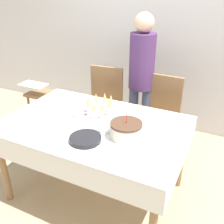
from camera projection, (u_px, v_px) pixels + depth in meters
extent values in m
plane|color=tan|center=(97.00, 191.00, 2.58)|extent=(12.00, 12.00, 0.00)
cube|color=silver|center=(157.00, 25.00, 3.28)|extent=(8.00, 0.05, 2.70)
cube|color=white|center=(94.00, 125.00, 2.24)|extent=(1.51, 1.00, 0.03)
cube|color=white|center=(95.00, 134.00, 2.28)|extent=(1.54, 1.03, 0.21)
cylinder|color=olive|center=(3.00, 167.00, 2.33)|extent=(0.06, 0.06, 0.73)
cylinder|color=olive|center=(153.00, 224.00, 1.79)|extent=(0.06, 0.06, 0.73)
cylinder|color=olive|center=(62.00, 124.00, 3.04)|extent=(0.06, 0.06, 0.73)
cylinder|color=olive|center=(182.00, 155.00, 2.50)|extent=(0.06, 0.06, 0.73)
cube|color=olive|center=(101.00, 114.00, 3.12)|extent=(0.46, 0.46, 0.04)
cube|color=olive|center=(107.00, 87.00, 3.16)|extent=(0.40, 0.07, 0.50)
cylinder|color=olive|center=(110.00, 140.00, 3.01)|extent=(0.04, 0.04, 0.42)
cylinder|color=olive|center=(82.00, 135.00, 3.13)|extent=(0.04, 0.04, 0.42)
cylinder|color=olive|center=(120.00, 126.00, 3.31)|extent=(0.04, 0.04, 0.42)
cylinder|color=olive|center=(94.00, 121.00, 3.43)|extent=(0.04, 0.04, 0.42)
cube|color=olive|center=(156.00, 126.00, 2.85)|extent=(0.43, 0.43, 0.04)
cube|color=olive|center=(164.00, 97.00, 2.88)|extent=(0.40, 0.05, 0.50)
cylinder|color=olive|center=(165.00, 156.00, 2.74)|extent=(0.04, 0.04, 0.42)
cylinder|color=olive|center=(134.00, 147.00, 2.89)|extent=(0.04, 0.04, 0.42)
cylinder|color=olive|center=(175.00, 140.00, 3.02)|extent=(0.04, 0.04, 0.42)
cylinder|color=olive|center=(145.00, 132.00, 3.17)|extent=(0.04, 0.04, 0.42)
cylinder|color=silver|center=(126.00, 131.00, 2.03)|extent=(0.25, 0.25, 0.10)
cylinder|color=#4C3323|center=(126.00, 124.00, 2.00)|extent=(0.25, 0.25, 0.02)
cylinder|color=#E53F3F|center=(126.00, 119.00, 1.99)|extent=(0.01, 0.01, 0.06)
sphere|color=#F9CC4C|center=(127.00, 115.00, 1.97)|extent=(0.01, 0.01, 0.01)
cylinder|color=silver|center=(100.00, 114.00, 2.38)|extent=(0.33, 0.33, 0.01)
cylinder|color=silver|center=(109.00, 115.00, 2.35)|extent=(0.05, 0.05, 0.00)
cylinder|color=silver|center=(109.00, 111.00, 2.33)|extent=(0.01, 0.01, 0.08)
cone|color=#E0CC72|center=(109.00, 102.00, 2.29)|extent=(0.04, 0.04, 0.08)
cylinder|color=silver|center=(111.00, 112.00, 2.41)|extent=(0.05, 0.05, 0.00)
cylinder|color=silver|center=(111.00, 108.00, 2.39)|extent=(0.01, 0.01, 0.08)
cone|color=#E0CC72|center=(111.00, 99.00, 2.35)|extent=(0.04, 0.04, 0.08)
cylinder|color=silver|center=(105.00, 110.00, 2.46)|extent=(0.05, 0.05, 0.00)
cylinder|color=silver|center=(105.00, 105.00, 2.44)|extent=(0.01, 0.01, 0.08)
cone|color=#E0CC72|center=(105.00, 97.00, 2.40)|extent=(0.04, 0.04, 0.08)
cylinder|color=silver|center=(96.00, 110.00, 2.44)|extent=(0.05, 0.05, 0.00)
cylinder|color=silver|center=(96.00, 106.00, 2.42)|extent=(0.01, 0.01, 0.08)
cone|color=#E0CC72|center=(96.00, 98.00, 2.39)|extent=(0.04, 0.04, 0.08)
cylinder|color=silver|center=(89.00, 112.00, 2.41)|extent=(0.05, 0.05, 0.00)
cylinder|color=silver|center=(89.00, 108.00, 2.39)|extent=(0.01, 0.01, 0.08)
cone|color=#E0CC72|center=(88.00, 99.00, 2.35)|extent=(0.04, 0.04, 0.08)
cylinder|color=silver|center=(89.00, 116.00, 2.35)|extent=(0.05, 0.05, 0.00)
cylinder|color=silver|center=(89.00, 111.00, 2.33)|extent=(0.01, 0.01, 0.08)
cone|color=#E0CC72|center=(89.00, 102.00, 2.29)|extent=(0.04, 0.04, 0.08)
cylinder|color=silver|center=(95.00, 119.00, 2.29)|extent=(0.05, 0.05, 0.00)
cylinder|color=silver|center=(94.00, 114.00, 2.27)|extent=(0.01, 0.01, 0.08)
cone|color=#E0CC72|center=(94.00, 106.00, 2.23)|extent=(0.04, 0.04, 0.08)
cylinder|color=silver|center=(102.00, 118.00, 2.30)|extent=(0.05, 0.05, 0.00)
cylinder|color=silver|center=(102.00, 114.00, 2.28)|extent=(0.01, 0.01, 0.08)
cone|color=#E0CC72|center=(102.00, 105.00, 2.24)|extent=(0.04, 0.04, 0.08)
cylinder|color=black|center=(85.00, 140.00, 2.00)|extent=(0.25, 0.25, 0.01)
cylinder|color=black|center=(85.00, 140.00, 1.99)|extent=(0.25, 0.25, 0.01)
cylinder|color=black|center=(85.00, 139.00, 1.99)|extent=(0.25, 0.25, 0.01)
cylinder|color=black|center=(85.00, 138.00, 1.99)|extent=(0.25, 0.25, 0.01)
cylinder|color=black|center=(85.00, 137.00, 1.98)|extent=(0.25, 0.25, 0.01)
cylinder|color=white|center=(104.00, 128.00, 2.15)|extent=(0.18, 0.18, 0.01)
cylinder|color=white|center=(104.00, 128.00, 2.15)|extent=(0.18, 0.18, 0.01)
cylinder|color=white|center=(104.00, 127.00, 2.15)|extent=(0.18, 0.18, 0.01)
cylinder|color=white|center=(104.00, 126.00, 2.15)|extent=(0.18, 0.18, 0.01)
cube|color=silver|center=(114.00, 147.00, 1.92)|extent=(0.29, 0.13, 0.00)
cube|color=silver|center=(72.00, 122.00, 2.24)|extent=(0.18, 0.08, 0.02)
cube|color=pink|center=(79.00, 113.00, 2.39)|extent=(0.15, 0.15, 0.01)
cylinder|color=#3F4C72|center=(133.00, 116.00, 3.18)|extent=(0.11, 0.11, 0.76)
cylinder|color=#3F4C72|center=(145.00, 119.00, 3.12)|extent=(0.11, 0.11, 0.76)
cylinder|color=#4C2D60|center=(142.00, 62.00, 2.84)|extent=(0.28, 0.28, 0.61)
sphere|color=#D8B293|center=(144.00, 22.00, 2.65)|extent=(0.21, 0.21, 0.21)
cube|color=olive|center=(40.00, 93.00, 3.38)|extent=(0.30, 0.30, 0.03)
cube|color=silver|center=(33.00, 85.00, 3.23)|extent=(0.33, 0.20, 0.02)
cylinder|color=olive|center=(30.00, 115.00, 3.46)|extent=(0.03, 0.03, 0.54)
cylinder|color=olive|center=(44.00, 118.00, 3.37)|extent=(0.03, 0.03, 0.54)
cylinder|color=olive|center=(41.00, 108.00, 3.64)|extent=(0.03, 0.03, 0.54)
cylinder|color=olive|center=(54.00, 111.00, 3.55)|extent=(0.03, 0.03, 0.54)
cube|color=#4CA5D8|center=(12.00, 148.00, 2.99)|extent=(0.20, 0.12, 0.29)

